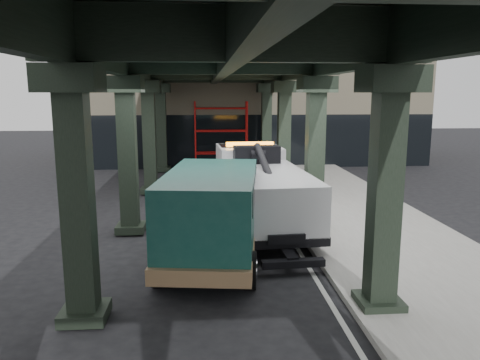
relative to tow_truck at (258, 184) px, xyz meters
name	(u,v)px	position (x,y,z in m)	size (l,w,h in m)	color
ground	(240,251)	(-0.87, -3.02, -1.36)	(90.00, 90.00, 0.00)	black
sidewalk	(368,226)	(3.63, -1.02, -1.28)	(5.00, 40.00, 0.15)	gray
lane_stripe	(286,229)	(0.83, -1.02, -1.35)	(0.12, 38.00, 0.01)	silver
viaduct	(222,61)	(-1.27, -1.02, 4.11)	(7.40, 32.00, 6.40)	black
building	(247,100)	(1.13, 16.98, 2.64)	(22.00, 10.00, 8.00)	#C6B793
scaffolding	(221,134)	(-0.87, 11.62, 0.75)	(3.08, 0.88, 4.00)	red
tow_truck	(258,184)	(0.00, 0.00, 0.00)	(2.94, 8.61, 2.78)	black
towed_van	(213,211)	(-1.64, -3.60, -0.02)	(3.12, 6.36, 2.48)	#13463E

